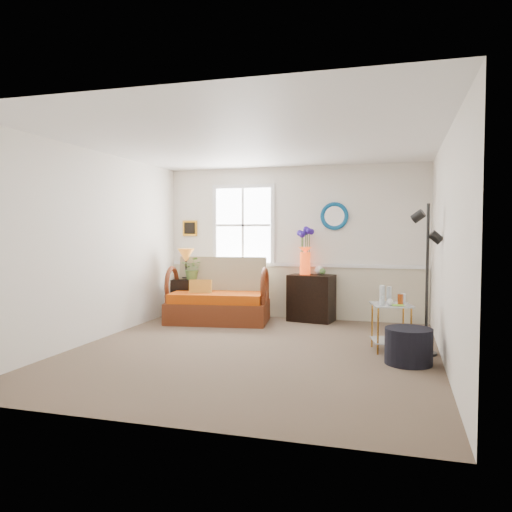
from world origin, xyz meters
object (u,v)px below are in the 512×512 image
(floor_lamp, at_px, (427,280))
(ottoman, at_px, (409,346))
(loveseat, at_px, (218,290))
(cabinet, at_px, (311,298))
(lamp_stand, at_px, (185,299))
(side_table, at_px, (391,328))

(floor_lamp, bearing_deg, ottoman, -94.89)
(floor_lamp, height_order, ottoman, floor_lamp)
(loveseat, distance_m, ottoman, 3.49)
(cabinet, relative_size, ottoman, 1.46)
(loveseat, bearing_deg, lamp_stand, 153.69)
(floor_lamp, xyz_separation_m, ottoman, (-0.21, -0.51, -0.71))
(loveseat, distance_m, side_table, 3.04)
(loveseat, xyz_separation_m, ottoman, (2.97, -1.81, -0.32))
(loveseat, height_order, ottoman, loveseat)
(cabinet, relative_size, side_table, 1.30)
(floor_lamp, relative_size, ottoman, 3.46)
(ottoman, bearing_deg, cabinet, 122.75)
(cabinet, bearing_deg, side_table, -43.98)
(loveseat, bearing_deg, ottoman, -39.40)
(loveseat, height_order, cabinet, loveseat)
(lamp_stand, distance_m, ottoman, 4.19)
(loveseat, distance_m, floor_lamp, 3.46)
(lamp_stand, distance_m, cabinet, 2.17)
(loveseat, bearing_deg, floor_lamp, -30.33)
(lamp_stand, bearing_deg, floor_lamp, -21.68)
(lamp_stand, relative_size, cabinet, 0.87)
(floor_lamp, bearing_deg, loveseat, 175.52)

